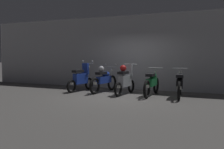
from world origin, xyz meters
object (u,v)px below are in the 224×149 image
motorbike_slot_0 (81,79)px  motorbike_slot_3 (152,83)px  motorbike_slot_2 (125,80)px  motorbike_slot_1 (104,79)px  motorbike_slot_4 (180,84)px

motorbike_slot_0 → motorbike_slot_3: motorbike_slot_0 is taller
motorbike_slot_0 → motorbike_slot_2: (2.02, -0.14, 0.04)m
motorbike_slot_0 → motorbike_slot_2: motorbike_slot_0 is taller
motorbike_slot_2 → motorbike_slot_1: bearing=166.2°
motorbike_slot_0 → motorbike_slot_2: bearing=-4.1°
motorbike_slot_0 → motorbike_slot_2: 2.03m
motorbike_slot_1 → motorbike_slot_3: (2.03, -0.12, -0.04)m
motorbike_slot_0 → motorbike_slot_1: motorbike_slot_0 is taller
motorbike_slot_3 → motorbike_slot_0: bearing=179.7°
motorbike_slot_2 → motorbike_slot_4: 2.03m
motorbike_slot_3 → motorbike_slot_4: 1.01m
motorbike_slot_4 → motorbike_slot_0: bearing=179.6°
motorbike_slot_2 → motorbike_slot_3: motorbike_slot_2 is taller
motorbike_slot_2 → motorbike_slot_3: size_ratio=0.86×
motorbike_slot_0 → motorbike_slot_4: 4.05m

